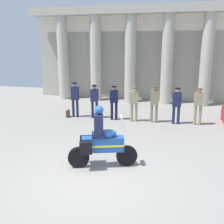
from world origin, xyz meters
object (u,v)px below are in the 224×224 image
object	(u,v)px
officer_in_row_3	(134,101)
officer_in_row_6	(199,103)
officer_in_row_1	(94,99)
officer_in_row_2	(114,100)
briefcase_on_ground	(68,114)
officer_in_row_4	(154,101)
officer_in_row_5	(177,103)
officer_in_row_0	(75,97)
motorcycle_with_rider	(100,142)

from	to	relation	value
officer_in_row_3	officer_in_row_6	bearing A→B (deg)	175.94
officer_in_row_1	officer_in_row_3	world-z (taller)	officer_in_row_1
officer_in_row_3	officer_in_row_2	bearing A→B (deg)	-8.92
officer_in_row_2	briefcase_on_ground	distance (m)	2.53
officer_in_row_4	officer_in_row_5	xyz separation A→B (m)	(1.02, -0.02, -0.03)
officer_in_row_5	officer_in_row_2	bearing A→B (deg)	-6.46
officer_in_row_0	motorcycle_with_rider	distance (m)	5.86
officer_in_row_1	officer_in_row_3	xyz separation A→B (m)	(2.00, -0.13, -0.01)
officer_in_row_2	officer_in_row_6	size ratio (longest dim) A/B	0.98
officer_in_row_5	briefcase_on_ground	size ratio (longest dim) A/B	4.70
officer_in_row_2	officer_in_row_3	xyz separation A→B (m)	(0.98, -0.05, -0.01)
officer_in_row_6	officer_in_row_2	bearing A→B (deg)	-5.28
officer_in_row_1	officer_in_row_4	distance (m)	2.95
officer_in_row_0	officer_in_row_1	world-z (taller)	officer_in_row_0
officer_in_row_3	briefcase_on_ground	world-z (taller)	officer_in_row_3
officer_in_row_0	officer_in_row_2	world-z (taller)	officer_in_row_0
officer_in_row_1	officer_in_row_0	bearing A→B (deg)	-3.29
officer_in_row_2	officer_in_row_3	world-z (taller)	officer_in_row_2
briefcase_on_ground	motorcycle_with_rider	bearing A→B (deg)	-57.93
officer_in_row_0	officer_in_row_6	world-z (taller)	officer_in_row_0
officer_in_row_1	officer_in_row_6	size ratio (longest dim) A/B	0.98
officer_in_row_0	officer_in_row_1	size ratio (longest dim) A/B	1.06
officer_in_row_0	motorcycle_with_rider	xyz separation A→B (m)	(2.79, -5.15, -0.25)
officer_in_row_0	briefcase_on_ground	size ratio (longest dim) A/B	4.89
officer_in_row_3	briefcase_on_ground	xyz separation A→B (m)	(-3.38, -0.02, -0.80)
officer_in_row_3	officer_in_row_6	xyz separation A→B (m)	(2.93, 0.11, 0.03)
officer_in_row_0	officer_in_row_1	xyz separation A→B (m)	(1.01, 0.05, -0.05)
officer_in_row_1	motorcycle_with_rider	xyz separation A→B (m)	(1.78, -5.20, -0.19)
officer_in_row_5	officer_in_row_6	xyz separation A→B (m)	(0.96, 0.08, 0.01)
officer_in_row_5	officer_in_row_6	bearing A→B (deg)	178.33
officer_in_row_0	officer_in_row_3	world-z (taller)	officer_in_row_0
officer_in_row_0	officer_in_row_3	xyz separation A→B (m)	(3.01, -0.08, -0.06)
officer_in_row_4	motorcycle_with_rider	distance (m)	5.26
officer_in_row_1	officer_in_row_2	distance (m)	1.02
officer_in_row_1	motorcycle_with_rider	size ratio (longest dim) A/B	0.83
officer_in_row_6	officer_in_row_5	bearing A→B (deg)	-1.67
officer_in_row_5	motorcycle_with_rider	distance (m)	5.55
officer_in_row_2	officer_in_row_3	bearing A→B (deg)	171.08
officer_in_row_2	officer_in_row_3	size ratio (longest dim) A/B	1.01
motorcycle_with_rider	officer_in_row_1	bearing A→B (deg)	90.69
officer_in_row_4	officer_in_row_6	xyz separation A→B (m)	(1.98, 0.05, -0.01)
officer_in_row_5	officer_in_row_4	bearing A→B (deg)	-7.39
officer_in_row_4	briefcase_on_ground	bearing A→B (deg)	-5.18
officer_in_row_2	motorcycle_with_rider	distance (m)	5.17
officer_in_row_0	officer_in_row_5	size ratio (longest dim) A/B	1.04
officer_in_row_2	officer_in_row_3	distance (m)	0.99
officer_in_row_0	officer_in_row_4	distance (m)	3.95
motorcycle_with_rider	officer_in_row_6	bearing A→B (deg)	40.50
officer_in_row_5	briefcase_on_ground	distance (m)	5.41
officer_in_row_0	officer_in_row_1	bearing A→B (deg)	176.71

